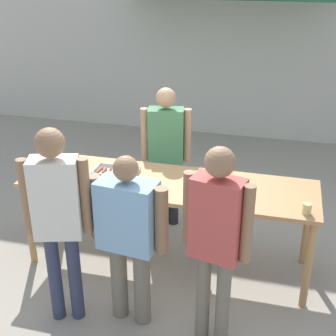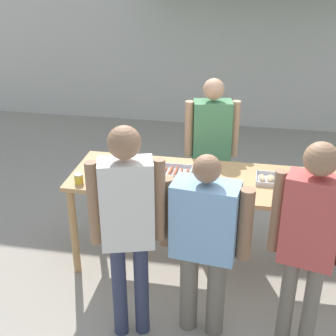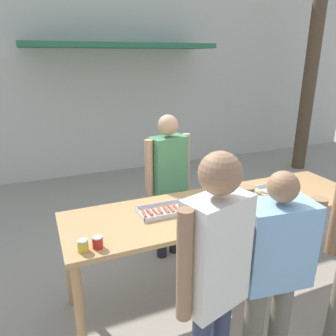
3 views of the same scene
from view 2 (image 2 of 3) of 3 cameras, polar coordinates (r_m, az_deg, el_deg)
The scene contains 10 objects.
ground_plane at distance 4.74m, azimuth 6.61°, elevation -11.62°, with size 24.00×24.00×0.00m, color #A39989.
serving_table at distance 4.29m, azimuth 7.17°, elevation -2.62°, with size 2.87×0.82×0.94m.
food_tray_sausages at distance 4.34m, azimuth -0.00°, elevation -0.43°, with size 0.44×0.25×0.04m.
food_tray_buns at distance 4.29m, azimuth 13.70°, elevation -1.43°, with size 0.48×0.24×0.06m.
condiment_jar_mustard at distance 4.22m, azimuth -10.83°, elevation -1.29°, with size 0.08×0.08×0.09m.
condiment_jar_ketchup at distance 4.19m, azimuth -9.49°, elevation -1.39°, with size 0.08×0.08×0.09m.
person_server_behind_table at distance 4.92m, azimuth 5.33°, elevation 3.30°, with size 0.56×0.29×1.66m.
person_customer_holding_hotdog at distance 3.39m, azimuth -4.97°, elevation -6.05°, with size 0.53×0.31×1.79m.
person_customer_with_cup at distance 3.39m, azimuth 16.84°, elevation -7.83°, with size 0.54×0.29×1.74m.
person_customer_waiting_in_line at distance 3.51m, azimuth 4.45°, elevation -8.17°, with size 0.69×0.32×1.56m.
Camera 2 is at (0.15, -3.78, 2.87)m, focal length 50.00 mm.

